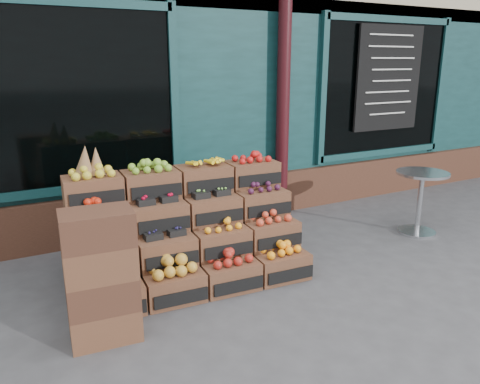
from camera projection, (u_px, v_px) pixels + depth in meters
name	position (u px, v px, depth m)	size (l,w,h in m)	color
ground	(291.00, 289.00, 4.60)	(60.00, 60.00, 0.00)	#434346
shop_facade	(133.00, 47.00, 8.29)	(12.00, 6.24, 4.80)	#103738
crate_display	(186.00, 236.00, 4.80)	(2.32, 1.24, 1.41)	brown
spare_crates	(101.00, 277.00, 3.66)	(0.57, 0.42, 1.08)	brown
bistro_table	(420.00, 195.00, 5.97)	(0.65, 0.65, 0.82)	#B9BDC1
shopkeeper	(93.00, 157.00, 6.18)	(0.68, 0.45, 1.88)	#1E6B3A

